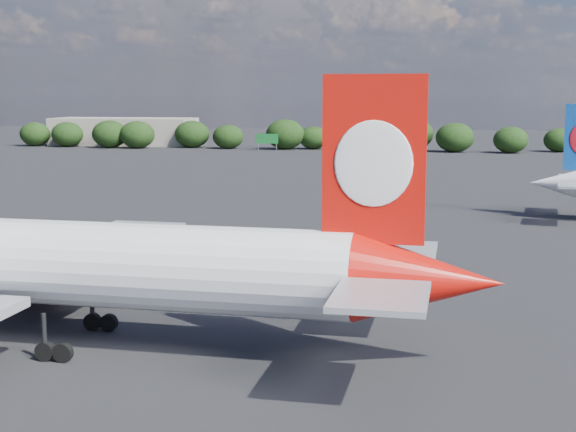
# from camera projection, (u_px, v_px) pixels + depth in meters

# --- Properties ---
(ground) EXTENTS (500.00, 500.00, 0.00)m
(ground) POSITION_uv_depth(u_px,v_px,m) (228.00, 218.00, 101.62)
(ground) COLOR black
(ground) RESTS_ON ground
(qantas_airliner) EXTENTS (51.42, 48.85, 16.80)m
(qantas_airliner) POSITION_uv_depth(u_px,v_px,m) (63.00, 265.00, 49.97)
(qantas_airliner) COLOR white
(qantas_airliner) RESTS_ON ground
(terminal_building) EXTENTS (42.00, 16.00, 8.00)m
(terminal_building) POSITION_uv_depth(u_px,v_px,m) (124.00, 131.00, 240.46)
(terminal_building) COLOR gray
(terminal_building) RESTS_ON ground
(highway_sign) EXTENTS (6.00, 0.30, 4.50)m
(highway_sign) POSITION_uv_depth(u_px,v_px,m) (267.00, 139.00, 217.12)
(highway_sign) COLOR #136024
(highway_sign) RESTS_ON ground
(billboard_yellow) EXTENTS (5.00, 0.30, 5.50)m
(billboard_yellow) POSITION_uv_depth(u_px,v_px,m) (380.00, 136.00, 217.81)
(billboard_yellow) COLOR #F2AF15
(billboard_yellow) RESTS_ON ground
(horizon_treeline) EXTENTS (205.23, 16.67, 9.07)m
(horizon_treeline) POSITION_uv_depth(u_px,v_px,m) (373.00, 136.00, 216.73)
(horizon_treeline) COLOR black
(horizon_treeline) RESTS_ON ground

